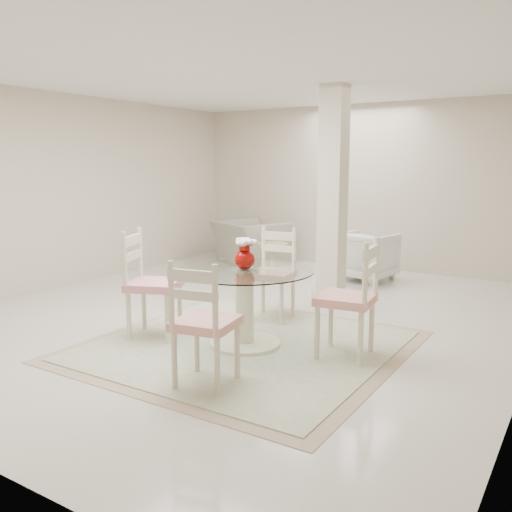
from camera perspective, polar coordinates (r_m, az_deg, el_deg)
The scene contains 13 objects.
ground at distance 6.35m, azimuth -1.22°, elevation -6.10°, with size 7.00×7.00×0.00m, color beige.
room_shell at distance 6.12m, azimuth -1.28°, elevation 10.87°, with size 6.02×7.02×2.71m.
column at distance 7.02m, azimuth 8.09°, elevation 6.50°, with size 0.30×0.30×2.70m, color beige.
area_rug at distance 5.26m, azimuth -1.18°, elevation -9.39°, with size 2.84×2.84×0.02m.
dining_table at distance 5.15m, azimuth -1.19°, elevation -5.45°, with size 1.30×1.30×0.75m.
red_vase at distance 5.04m, azimuth -1.19°, elevation 0.30°, with size 0.23×0.22×0.30m.
dining_chair_east at distance 4.86m, azimuth 10.32°, elevation -3.55°, with size 0.53×0.53×1.19m.
dining_chair_north at distance 6.06m, azimuth 1.95°, elevation -1.12°, with size 0.51×0.51×1.13m.
dining_chair_west at distance 5.49m, azimuth -11.45°, elevation -2.03°, with size 0.62×0.62×1.20m.
dining_chair_south at distance 4.18m, azimuth -5.76°, elevation -6.17°, with size 0.52×0.52×1.12m.
recliner_taupe at distance 9.44m, azimuth -0.63°, elevation 1.42°, with size 1.15×1.00×0.75m, color gray.
armchair_white at distance 8.31m, azimuth 11.46°, elevation 0.02°, with size 0.77×0.80×0.72m, color white.
side_table at distance 8.52m, azimuth 1.77°, elevation -0.44°, with size 0.48×0.48×0.50m.
Camera 1 is at (3.37, -5.10, 1.72)m, focal length 38.00 mm.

